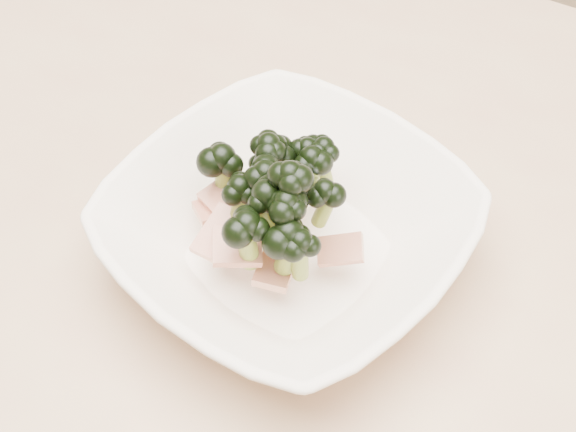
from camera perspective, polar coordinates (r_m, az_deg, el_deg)
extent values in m
cube|color=tan|center=(0.72, -5.53, 1.40)|extent=(1.20, 0.80, 0.04)
cylinder|color=tan|center=(1.44, -15.42, 9.01)|extent=(0.06, 0.06, 0.71)
imported|color=white|center=(0.62, 0.00, -1.01)|extent=(0.31, 0.31, 0.07)
cylinder|color=olive|center=(0.57, 0.85, -3.28)|extent=(0.01, 0.02, 0.04)
ellipsoid|color=black|center=(0.55, 0.87, -1.81)|extent=(0.03, 0.03, 0.02)
cylinder|color=olive|center=(0.64, -0.79, 3.50)|extent=(0.02, 0.01, 0.03)
ellipsoid|color=black|center=(0.62, -0.81, 4.72)|extent=(0.03, 0.03, 0.03)
cylinder|color=olive|center=(0.58, -2.85, -2.32)|extent=(0.02, 0.02, 0.05)
ellipsoid|color=black|center=(0.55, -2.96, -0.58)|extent=(0.04, 0.04, 0.03)
cylinder|color=olive|center=(0.64, 1.38, 3.68)|extent=(0.02, 0.01, 0.03)
ellipsoid|color=black|center=(0.63, 1.41, 4.86)|extent=(0.03, 0.03, 0.02)
cylinder|color=olive|center=(0.59, 2.58, 0.45)|extent=(0.02, 0.01, 0.03)
ellipsoid|color=black|center=(0.57, 2.65, 1.79)|extent=(0.03, 0.03, 0.02)
cylinder|color=olive|center=(0.60, -3.38, 0.85)|extent=(0.02, 0.02, 0.03)
ellipsoid|color=black|center=(0.59, -3.47, 2.11)|extent=(0.03, 0.03, 0.03)
cylinder|color=olive|center=(0.64, -4.56, 2.44)|extent=(0.02, 0.02, 0.05)
ellipsoid|color=black|center=(0.62, -4.72, 4.19)|extent=(0.04, 0.04, 0.03)
cylinder|color=olive|center=(0.64, 2.51, 3.51)|extent=(0.02, 0.01, 0.04)
ellipsoid|color=black|center=(0.63, 2.58, 4.94)|extent=(0.03, 0.03, 0.02)
cylinder|color=olive|center=(0.63, 1.64, 3.00)|extent=(0.02, 0.02, 0.03)
ellipsoid|color=black|center=(0.62, 1.68, 4.16)|extent=(0.03, 0.03, 0.03)
cylinder|color=olive|center=(0.64, -1.71, 2.77)|extent=(0.01, 0.01, 0.02)
ellipsoid|color=black|center=(0.63, -1.75, 3.76)|extent=(0.03, 0.03, 0.02)
cylinder|color=olive|center=(0.57, 0.15, 1.38)|extent=(0.02, 0.02, 0.04)
ellipsoid|color=black|center=(0.55, 0.15, 3.04)|extent=(0.03, 0.03, 0.02)
cylinder|color=olive|center=(0.58, 0.02, -2.82)|extent=(0.02, 0.02, 0.04)
ellipsoid|color=black|center=(0.55, 0.03, -1.25)|extent=(0.04, 0.04, 0.03)
cylinder|color=olive|center=(0.57, -0.10, -0.64)|extent=(0.02, 0.02, 0.04)
ellipsoid|color=black|center=(0.55, -0.10, 1.01)|extent=(0.03, 0.03, 0.03)
cylinder|color=olive|center=(0.63, -1.35, 3.57)|extent=(0.02, 0.01, 0.04)
ellipsoid|color=black|center=(0.61, -1.39, 5.13)|extent=(0.03, 0.03, 0.02)
cylinder|color=olive|center=(0.58, -1.52, 0.12)|extent=(0.02, 0.02, 0.04)
ellipsoid|color=black|center=(0.56, -1.57, 1.59)|extent=(0.04, 0.04, 0.03)
cylinder|color=olive|center=(0.60, -1.60, 1.94)|extent=(0.02, 0.02, 0.03)
ellipsoid|color=black|center=(0.59, -1.64, 3.10)|extent=(0.03, 0.03, 0.03)
cube|color=maroon|center=(0.60, -0.84, -3.60)|extent=(0.04, 0.05, 0.01)
cube|color=maroon|center=(0.64, -4.78, 0.64)|extent=(0.04, 0.05, 0.01)
cube|color=maroon|center=(0.64, -0.46, 2.08)|extent=(0.05, 0.05, 0.01)
cube|color=maroon|center=(0.63, -4.23, 0.98)|extent=(0.05, 0.05, 0.01)
cube|color=maroon|center=(0.61, 3.75, -2.41)|extent=(0.04, 0.04, 0.02)
cube|color=maroon|center=(0.59, -3.65, -2.16)|extent=(0.05, 0.05, 0.01)
cube|color=maroon|center=(0.61, -4.97, -1.22)|extent=(0.03, 0.04, 0.02)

